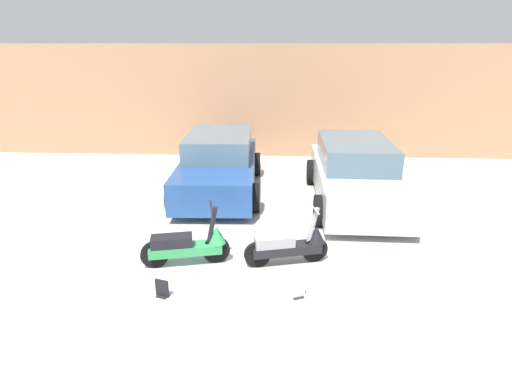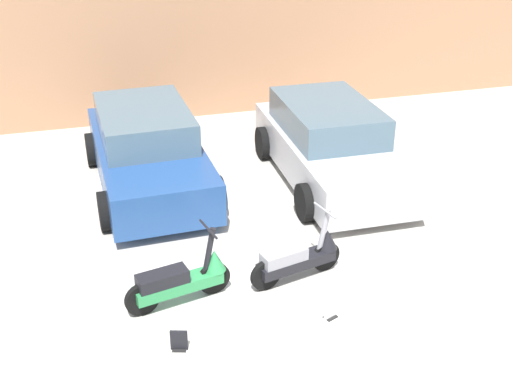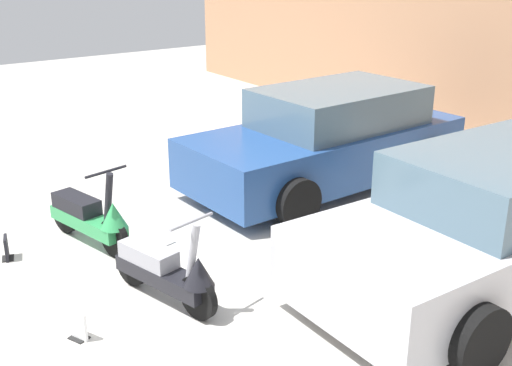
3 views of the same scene
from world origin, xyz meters
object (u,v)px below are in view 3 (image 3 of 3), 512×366
car_rear_left (328,139)px  placard_near_right_scooter (78,327)px  scooter_front_right (167,270)px  placard_near_left_scooter (7,249)px  scooter_front_left (91,217)px  car_rear_center (493,223)px

car_rear_left → placard_near_right_scooter: (1.67, -4.29, -0.54)m
scooter_front_right → placard_near_left_scooter: size_ratio=5.17×
scooter_front_left → car_rear_center: car_rear_center is taller
scooter_front_left → placard_near_right_scooter: (1.68, -0.81, -0.23)m
car_rear_center → scooter_front_left: bearing=-46.1°
car_rear_left → placard_near_right_scooter: bearing=19.4°
scooter_front_right → scooter_front_left: bearing=170.3°
car_rear_center → placard_near_right_scooter: (-1.42, -3.69, -0.53)m
car_rear_left → scooter_front_right: bearing=23.3°
car_rear_center → placard_near_right_scooter: car_rear_center is taller
placard_near_right_scooter → placard_near_left_scooter: bearing=-177.8°
scooter_front_left → placard_near_right_scooter: scooter_front_left is taller
placard_near_left_scooter → placard_near_right_scooter: size_ratio=1.00×
scooter_front_right → car_rear_left: (-1.59, 3.38, 0.31)m
car_rear_left → placard_near_left_scooter: bearing=-4.8°
scooter_front_left → placard_near_left_scooter: size_ratio=5.34×
placard_near_right_scooter → scooter_front_left: bearing=154.2°
scooter_front_right → placard_near_left_scooter: scooter_front_right is taller
car_rear_left → car_rear_center: (3.09, -0.60, -0.00)m
scooter_front_right → placard_near_right_scooter: scooter_front_right is taller
placard_near_left_scooter → scooter_front_left: bearing=76.6°
scooter_front_left → scooter_front_right: 1.60m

